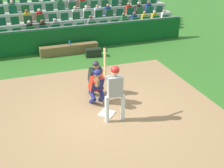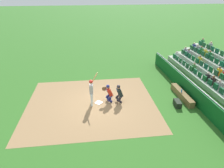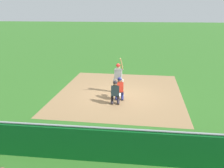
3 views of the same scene
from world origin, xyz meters
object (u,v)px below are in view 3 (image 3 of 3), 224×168
(catcher_crouching, at_px, (120,87))
(water_bottle_on_bench, at_px, (99,135))
(equipment_duffel_bag, at_px, (78,133))
(home_plate_marker, at_px, (119,95))
(home_plate_umpire, at_px, (115,91))
(dugout_bench, at_px, (100,145))
(batter_at_plate, at_px, (118,75))

(catcher_crouching, bearing_deg, water_bottle_on_bench, -92.87)
(water_bottle_on_bench, distance_m, equipment_duffel_bag, 1.24)
(home_plate_marker, xyz_separation_m, home_plate_umpire, (-0.08, -1.37, 0.69))
(catcher_crouching, relative_size, home_plate_umpire, 0.99)
(home_plate_umpire, bearing_deg, catcher_crouching, 75.62)
(catcher_crouching, relative_size, dugout_bench, 0.46)
(home_plate_marker, relative_size, home_plate_umpire, 0.34)
(home_plate_marker, relative_size, dugout_bench, 0.16)
(batter_at_plate, relative_size, dugout_bench, 0.78)
(home_plate_umpire, xyz_separation_m, equipment_duffel_bag, (-1.04, -3.69, -0.52))
(catcher_crouching, relative_size, equipment_duffel_bag, 1.76)
(home_plate_marker, xyz_separation_m, batter_at_plate, (-0.09, 0.45, 1.10))
(home_plate_umpire, height_order, water_bottle_on_bench, home_plate_umpire)
(batter_at_plate, bearing_deg, home_plate_marker, -78.80)
(home_plate_marker, bearing_deg, water_bottle_on_bench, -91.58)
(dugout_bench, height_order, water_bottle_on_bench, water_bottle_on_bench)
(home_plate_umpire, distance_m, water_bottle_on_bench, 4.40)
(batter_at_plate, distance_m, water_bottle_on_bench, 6.23)
(home_plate_marker, relative_size, equipment_duffel_bag, 0.60)
(home_plate_umpire, relative_size, dugout_bench, 0.46)
(catcher_crouching, bearing_deg, home_plate_umpire, -104.38)
(dugout_bench, distance_m, water_bottle_on_bench, 0.35)
(batter_at_plate, height_order, equipment_duffel_bag, batter_at_plate)
(dugout_bench, bearing_deg, home_plate_umpire, 89.20)
(batter_at_plate, xyz_separation_m, dugout_bench, (-0.05, -6.29, -0.89))
(dugout_bench, bearing_deg, catcher_crouching, 87.38)
(catcher_crouching, xyz_separation_m, equipment_duffel_bag, (-1.21, -4.37, -0.53))
(home_plate_umpire, relative_size, water_bottle_on_bench, 5.53)
(home_plate_marker, relative_size, water_bottle_on_bench, 1.87)
(home_plate_marker, distance_m, home_plate_umpire, 1.54)
(home_plate_umpire, bearing_deg, home_plate_marker, 86.75)
(dugout_bench, relative_size, equipment_duffel_bag, 3.86)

